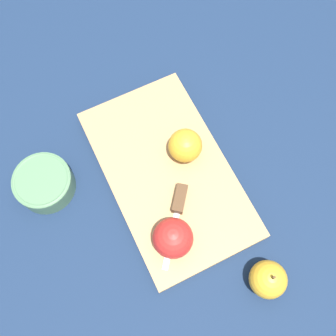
{
  "coord_description": "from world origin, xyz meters",
  "views": [
    {
      "loc": [
        0.24,
        -0.12,
        0.77
      ],
      "look_at": [
        0.0,
        0.0,
        0.04
      ],
      "focal_mm": 42.0,
      "sensor_mm": 36.0,
      "label": 1
    }
  ],
  "objects_px": {
    "apple_half_right": "(173,238)",
    "bowl": "(44,183)",
    "apple_half_left": "(185,146)",
    "knife": "(179,204)",
    "apple_whole": "(268,279)"
  },
  "relations": [
    {
      "from": "apple_half_right",
      "to": "bowl",
      "type": "relative_size",
      "value": 0.64
    },
    {
      "from": "apple_half_left",
      "to": "apple_half_right",
      "type": "relative_size",
      "value": 0.91
    },
    {
      "from": "apple_half_right",
      "to": "apple_half_left",
      "type": "bearing_deg",
      "value": 48.56
    },
    {
      "from": "apple_half_right",
      "to": "bowl",
      "type": "bearing_deg",
      "value": 121.9
    },
    {
      "from": "apple_half_left",
      "to": "knife",
      "type": "relative_size",
      "value": 0.49
    },
    {
      "from": "apple_half_right",
      "to": "bowl",
      "type": "xyz_separation_m",
      "value": [
        -0.22,
        -0.18,
        -0.03
      ]
    },
    {
      "from": "apple_half_left",
      "to": "apple_whole",
      "type": "height_order",
      "value": "apple_half_left"
    },
    {
      "from": "apple_whole",
      "to": "knife",
      "type": "bearing_deg",
      "value": -157.6
    },
    {
      "from": "apple_half_left",
      "to": "apple_half_right",
      "type": "bearing_deg",
      "value": 53.43
    },
    {
      "from": "apple_half_left",
      "to": "apple_half_right",
      "type": "xyz_separation_m",
      "value": [
        0.15,
        -0.1,
        0.0
      ]
    },
    {
      "from": "apple_half_right",
      "to": "bowl",
      "type": "height_order",
      "value": "apple_half_right"
    },
    {
      "from": "apple_whole",
      "to": "bowl",
      "type": "bearing_deg",
      "value": -139.65
    },
    {
      "from": "knife",
      "to": "bowl",
      "type": "height_order",
      "value": "bowl"
    },
    {
      "from": "knife",
      "to": "apple_whole",
      "type": "height_order",
      "value": "apple_whole"
    },
    {
      "from": "apple_half_left",
      "to": "bowl",
      "type": "bearing_deg",
      "value": -15.33
    }
  ]
}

